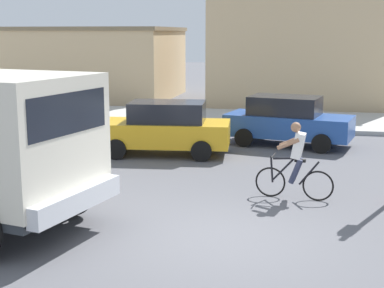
% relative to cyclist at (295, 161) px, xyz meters
% --- Properties ---
extents(ground_plane, '(120.00, 120.00, 0.00)m').
position_rel_cyclist_xyz_m(ground_plane, '(-1.28, -2.75, -0.86)').
color(ground_plane, '#56565B').
extents(sidewalk_far, '(80.00, 5.00, 0.16)m').
position_rel_cyclist_xyz_m(sidewalk_far, '(-1.28, 10.99, -0.78)').
color(sidewalk_far, '#ADADA8').
rests_on(sidewalk_far, ground).
extents(cyclist, '(1.72, 0.53, 1.72)m').
position_rel_cyclist_xyz_m(cyclist, '(0.00, 0.00, 0.00)').
color(cyclist, black).
rests_on(cyclist, ground).
extents(car_red_near, '(4.15, 2.18, 1.60)m').
position_rel_cyclist_xyz_m(car_red_near, '(-3.98, 3.98, -0.05)').
color(car_red_near, gold).
rests_on(car_red_near, ground).
extents(car_white_mid, '(4.27, 2.50, 1.60)m').
position_rel_cyclist_xyz_m(car_white_mid, '(-0.39, 6.18, -0.05)').
color(car_white_mid, '#234C9E').
rests_on(car_white_mid, ground).
extents(building_corner_left, '(8.92, 7.51, 3.92)m').
position_rel_cyclist_xyz_m(building_corner_left, '(-11.58, 18.40, 1.10)').
color(building_corner_left, '#D1B284').
rests_on(building_corner_left, ground).
extents(building_mid_block, '(8.82, 6.14, 5.61)m').
position_rel_cyclist_xyz_m(building_mid_block, '(-0.20, 17.00, 1.95)').
color(building_mid_block, '#D1B284').
rests_on(building_mid_block, ground).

